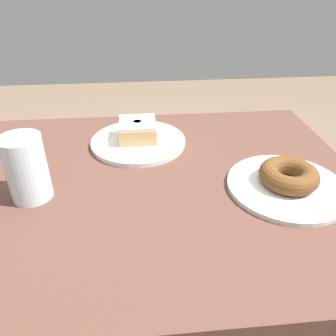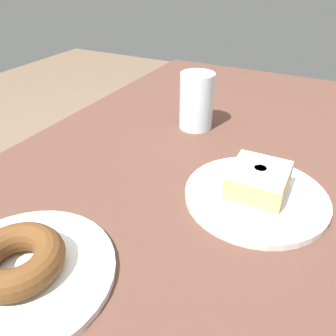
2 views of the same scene
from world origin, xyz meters
name	(u,v)px [view 2 (image 2 of 2)]	position (x,y,z in m)	size (l,w,h in m)	color
table	(193,181)	(0.00, 0.00, 0.64)	(1.18, 0.68, 0.74)	#53342A
plate_glazed_square	(255,196)	(-0.12, -0.16, 0.74)	(0.23, 0.23, 0.01)	silver
napkin_glazed_square	(256,192)	(-0.12, -0.16, 0.75)	(0.13, 0.13, 0.00)	white
donut_glazed_square	(258,180)	(-0.12, -0.16, 0.77)	(0.09, 0.09, 0.05)	tan
plate_chocolate_ring	(22,274)	(-0.41, 0.06, 0.74)	(0.23, 0.23, 0.01)	silver
napkin_chocolate_ring	(20,271)	(-0.41, 0.06, 0.75)	(0.14, 0.14, 0.00)	white
donut_chocolate_ring	(16,259)	(-0.41, 0.06, 0.77)	(0.12, 0.12, 0.04)	brown
water_glass	(196,101)	(0.08, 0.03, 0.80)	(0.08, 0.08, 0.13)	silver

